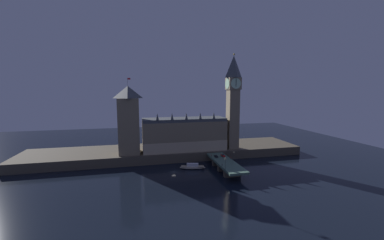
# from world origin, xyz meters

# --- Properties ---
(ground_plane) EXTENTS (400.00, 400.00, 0.00)m
(ground_plane) POSITION_xyz_m (0.00, 0.00, 0.00)
(ground_plane) COLOR black
(embankment) EXTENTS (220.00, 42.00, 6.86)m
(embankment) POSITION_xyz_m (0.00, 39.00, 3.43)
(embankment) COLOR #4C4438
(embankment) RESTS_ON ground_plane
(parliament_hall) EXTENTS (64.82, 20.19, 30.43)m
(parliament_hall) POSITION_xyz_m (13.14, 30.41, 19.50)
(parliament_hall) COLOR #7F7056
(parliament_hall) RESTS_ON embankment
(clock_tower) EXTENTS (10.43, 10.54, 75.60)m
(clock_tower) POSITION_xyz_m (51.92, 25.71, 46.94)
(clock_tower) COLOR #7F7056
(clock_tower) RESTS_ON embankment
(victoria_tower) EXTENTS (15.35, 15.35, 56.24)m
(victoria_tower) POSITION_xyz_m (-28.96, 29.02, 32.13)
(victoria_tower) COLOR #7F7056
(victoria_tower) RESTS_ON embankment
(bridge) EXTENTS (12.46, 46.00, 6.16)m
(bridge) POSITION_xyz_m (34.49, -5.00, 4.30)
(bridge) COLOR #476656
(bridge) RESTS_ON ground_plane
(car_northbound_lead) EXTENTS (2.11, 4.36, 1.32)m
(car_northbound_lead) POSITION_xyz_m (31.75, 6.66, 6.78)
(car_northbound_lead) COLOR black
(car_northbound_lead) RESTS_ON bridge
(car_southbound_trail) EXTENTS (2.04, 4.71, 1.44)m
(car_southbound_trail) POSITION_xyz_m (37.23, 7.23, 6.83)
(car_southbound_trail) COLOR red
(car_southbound_trail) RESTS_ON bridge
(pedestrian_near_rail) EXTENTS (0.38, 0.38, 1.62)m
(pedestrian_near_rail) POSITION_xyz_m (29.01, -13.17, 7.01)
(pedestrian_near_rail) COLOR black
(pedestrian_near_rail) RESTS_ON bridge
(pedestrian_mid_walk) EXTENTS (0.38, 0.38, 1.75)m
(pedestrian_mid_walk) POSITION_xyz_m (39.97, -0.66, 7.09)
(pedestrian_mid_walk) COLOR black
(pedestrian_mid_walk) RESTS_ON bridge
(pedestrian_far_rail) EXTENTS (0.38, 0.38, 1.62)m
(pedestrian_far_rail) POSITION_xyz_m (29.01, 8.68, 7.01)
(pedestrian_far_rail) COLOR black
(pedestrian_far_rail) RESTS_ON bridge
(street_lamp_near) EXTENTS (1.34, 0.60, 7.24)m
(street_lamp_near) POSITION_xyz_m (28.61, -19.72, 10.68)
(street_lamp_near) COLOR #2D3333
(street_lamp_near) RESTS_ON bridge
(street_lamp_mid) EXTENTS (1.34, 0.60, 6.68)m
(street_lamp_mid) POSITION_xyz_m (40.37, -5.00, 10.34)
(street_lamp_mid) COLOR #2D3333
(street_lamp_mid) RESTS_ON bridge
(boat_upstream) EXTENTS (18.23, 8.30, 3.95)m
(boat_upstream) POSITION_xyz_m (13.49, 3.01, 1.44)
(boat_upstream) COLOR #B2A893
(boat_upstream) RESTS_ON ground_plane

